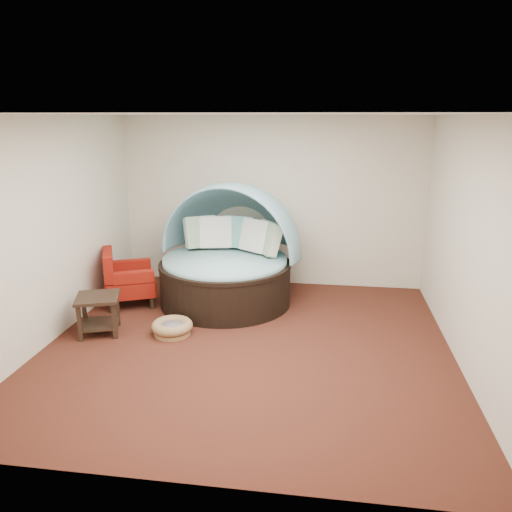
# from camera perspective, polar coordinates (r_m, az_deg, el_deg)

# --- Properties ---
(floor) EXTENTS (5.00, 5.00, 0.00)m
(floor) POSITION_cam_1_polar(r_m,az_deg,el_deg) (6.38, -0.93, -10.12)
(floor) COLOR #4C2315
(floor) RESTS_ON ground
(wall_back) EXTENTS (5.00, 0.00, 5.00)m
(wall_back) POSITION_cam_1_polar(r_m,az_deg,el_deg) (8.33, 1.78, 6.19)
(wall_back) COLOR beige
(wall_back) RESTS_ON floor
(wall_front) EXTENTS (5.00, 0.00, 5.00)m
(wall_front) POSITION_cam_1_polar(r_m,az_deg,el_deg) (3.57, -7.47, -7.13)
(wall_front) COLOR beige
(wall_front) RESTS_ON floor
(wall_left) EXTENTS (0.00, 5.00, 5.00)m
(wall_left) POSITION_cam_1_polar(r_m,az_deg,el_deg) (6.76, -22.42, 2.75)
(wall_left) COLOR beige
(wall_left) RESTS_ON floor
(wall_right) EXTENTS (0.00, 5.00, 5.00)m
(wall_right) POSITION_cam_1_polar(r_m,az_deg,el_deg) (6.04, 23.13, 1.23)
(wall_right) COLOR beige
(wall_right) RESTS_ON floor
(ceiling) EXTENTS (5.00, 5.00, 0.00)m
(ceiling) POSITION_cam_1_polar(r_m,az_deg,el_deg) (5.74, -1.06, 15.92)
(ceiling) COLOR white
(ceiling) RESTS_ON wall_back
(canopy_daybed) EXTENTS (2.42, 2.37, 1.83)m
(canopy_daybed) POSITION_cam_1_polar(r_m,az_deg,el_deg) (7.58, -3.21, 0.94)
(canopy_daybed) COLOR black
(canopy_daybed) RESTS_ON floor
(pet_basket) EXTENTS (0.61, 0.61, 0.19)m
(pet_basket) POSITION_cam_1_polar(r_m,az_deg,el_deg) (6.72, -9.56, -8.04)
(pet_basket) COLOR olive
(pet_basket) RESTS_ON floor
(red_armchair) EXTENTS (0.97, 0.97, 0.86)m
(red_armchair) POSITION_cam_1_polar(r_m,az_deg,el_deg) (7.80, -14.64, -2.60)
(red_armchair) COLOR black
(red_armchair) RESTS_ON floor
(side_table) EXTENTS (0.69, 0.69, 0.52)m
(side_table) POSITION_cam_1_polar(r_m,az_deg,el_deg) (6.90, -17.56, -5.81)
(side_table) COLOR black
(side_table) RESTS_ON floor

